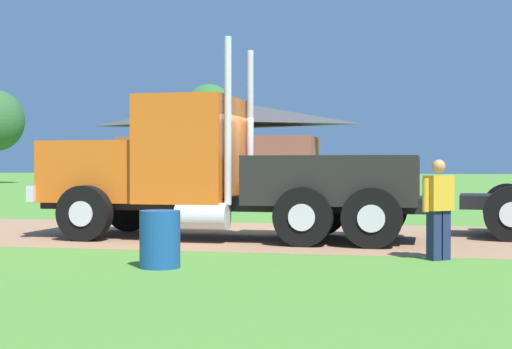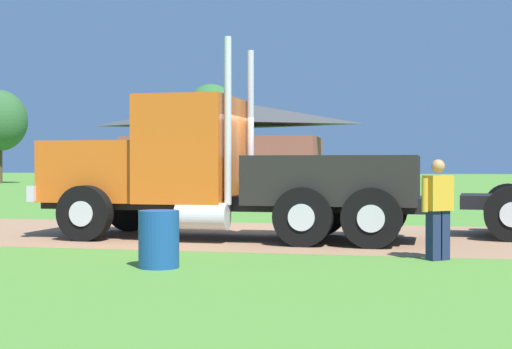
{
  "view_description": "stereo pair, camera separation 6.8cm",
  "coord_description": "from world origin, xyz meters",
  "px_view_note": "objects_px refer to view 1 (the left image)",
  "views": [
    {
      "loc": [
        4.26,
        -15.74,
        1.52
      ],
      "look_at": [
        1.22,
        -1.31,
        1.31
      ],
      "focal_mm": 53.14,
      "sensor_mm": 36.0,
      "label": 1
    },
    {
      "loc": [
        4.33,
        -15.72,
        1.52
      ],
      "look_at": [
        1.22,
        -1.31,
        1.31
      ],
      "focal_mm": 53.14,
      "sensor_mm": 36.0,
      "label": 2
    }
  ],
  "objects_px": {
    "visitor_standing_near": "(439,206)",
    "steel_barrel": "(160,239)",
    "shed_building": "(222,146)",
    "truck_foreground_white": "(220,174)"
  },
  "relations": [
    {
      "from": "truck_foreground_white",
      "to": "visitor_standing_near",
      "type": "bearing_deg",
      "value": -31.76
    },
    {
      "from": "truck_foreground_white",
      "to": "shed_building",
      "type": "height_order",
      "value": "shed_building"
    },
    {
      "from": "truck_foreground_white",
      "to": "shed_building",
      "type": "relative_size",
      "value": 0.67
    },
    {
      "from": "visitor_standing_near",
      "to": "steel_barrel",
      "type": "height_order",
      "value": "visitor_standing_near"
    },
    {
      "from": "visitor_standing_near",
      "to": "shed_building",
      "type": "relative_size",
      "value": 0.14
    },
    {
      "from": "visitor_standing_near",
      "to": "shed_building",
      "type": "height_order",
      "value": "shed_building"
    },
    {
      "from": "truck_foreground_white",
      "to": "visitor_standing_near",
      "type": "relative_size",
      "value": 4.99
    },
    {
      "from": "shed_building",
      "to": "steel_barrel",
      "type": "bearing_deg",
      "value": -77.13
    },
    {
      "from": "visitor_standing_near",
      "to": "shed_building",
      "type": "bearing_deg",
      "value": 110.4
    },
    {
      "from": "steel_barrel",
      "to": "shed_building",
      "type": "relative_size",
      "value": 0.07
    }
  ]
}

